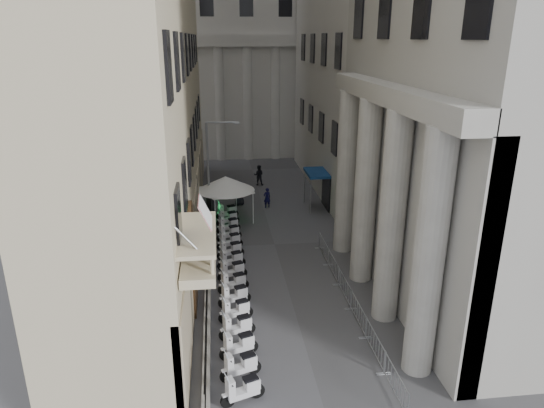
{
  "coord_description": "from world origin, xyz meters",
  "views": [
    {
      "loc": [
        -3.56,
        -9.82,
        12.87
      ],
      "look_at": [
        -0.73,
        14.35,
        4.5
      ],
      "focal_mm": 32.0,
      "sensor_mm": 36.0,
      "label": 1
    }
  ],
  "objects": [
    {
      "name": "far_building",
      "position": [
        0.0,
        48.0,
        15.0
      ],
      "size": [
        22.0,
        10.0,
        30.0
      ],
      "primitive_type": "cube",
      "color": "#BAB7B0",
      "rests_on": "ground"
    },
    {
      "name": "iron_fence",
      "position": [
        -4.3,
        18.0,
        0.0
      ],
      "size": [
        0.3,
        28.0,
        1.4
      ],
      "primitive_type": null,
      "color": "black",
      "rests_on": "ground"
    },
    {
      "name": "blue_awning",
      "position": [
        4.15,
        26.0,
        0.0
      ],
      "size": [
        1.6,
        3.0,
        3.0
      ],
      "primitive_type": null,
      "color": "navy",
      "rests_on": "ground"
    },
    {
      "name": "flag",
      "position": [
        -4.0,
        5.0,
        0.0
      ],
      "size": [
        1.0,
        1.4,
        8.2
      ],
      "primitive_type": null,
      "color": "#9E0C11",
      "rests_on": "ground"
    },
    {
      "name": "scooter_0",
      "position": [
        -2.91,
        4.89,
        0.0
      ],
      "size": [
        1.51,
        0.98,
        1.5
      ],
      "primitive_type": null,
      "rotation": [
        0.0,
        0.0,
        1.9
      ],
      "color": "silver",
      "rests_on": "ground"
    },
    {
      "name": "scooter_1",
      "position": [
        -2.91,
        6.28,
        0.0
      ],
      "size": [
        1.51,
        0.98,
        1.5
      ],
      "primitive_type": null,
      "rotation": [
        0.0,
        0.0,
        1.9
      ],
      "color": "silver",
      "rests_on": "ground"
    },
    {
      "name": "scooter_2",
      "position": [
        -2.91,
        7.67,
        0.0
      ],
      "size": [
        1.51,
        0.98,
        1.5
      ],
      "primitive_type": null,
      "rotation": [
        0.0,
        0.0,
        1.9
      ],
      "color": "silver",
      "rests_on": "ground"
    },
    {
      "name": "scooter_3",
      "position": [
        -2.91,
        9.07,
        0.0
      ],
      "size": [
        1.51,
        0.98,
        1.5
      ],
      "primitive_type": null,
      "rotation": [
        0.0,
        0.0,
        1.9
      ],
      "color": "silver",
      "rests_on": "ground"
    },
    {
      "name": "scooter_4",
      "position": [
        -2.91,
        10.46,
        0.0
      ],
      "size": [
        1.51,
        0.98,
        1.5
      ],
      "primitive_type": null,
      "rotation": [
        0.0,
        0.0,
        1.9
      ],
      "color": "silver",
      "rests_on": "ground"
    },
    {
      "name": "scooter_5",
      "position": [
        -2.91,
        11.85,
        0.0
      ],
      "size": [
        1.51,
        0.98,
        1.5
      ],
      "primitive_type": null,
      "rotation": [
        0.0,
        0.0,
        1.9
      ],
      "color": "silver",
      "rests_on": "ground"
    },
    {
      "name": "scooter_6",
      "position": [
        -2.91,
        13.25,
        0.0
      ],
      "size": [
        1.51,
        0.98,
        1.5
      ],
      "primitive_type": null,
      "rotation": [
        0.0,
        0.0,
        1.9
      ],
      "color": "silver",
      "rests_on": "ground"
    },
    {
      "name": "scooter_7",
      "position": [
        -2.91,
        14.64,
        0.0
      ],
      "size": [
        1.51,
        0.98,
        1.5
      ],
      "primitive_type": null,
      "rotation": [
        0.0,
        0.0,
        1.9
      ],
      "color": "silver",
      "rests_on": "ground"
    },
    {
      "name": "scooter_8",
      "position": [
        -2.91,
        16.03,
        0.0
      ],
      "size": [
        1.51,
        0.98,
        1.5
      ],
      "primitive_type": null,
      "rotation": [
        0.0,
        0.0,
        1.9
      ],
      "color": "silver",
      "rests_on": "ground"
    },
    {
      "name": "scooter_9",
      "position": [
        -2.91,
        17.43,
        0.0
      ],
      "size": [
        1.51,
        0.98,
        1.5
      ],
      "primitive_type": null,
      "rotation": [
        0.0,
        0.0,
        1.9
      ],
      "color": "silver",
      "rests_on": "ground"
    },
    {
      "name": "scooter_10",
      "position": [
        -2.91,
        18.82,
        0.0
      ],
      "size": [
        1.51,
        0.98,
        1.5
      ],
      "primitive_type": null,
      "rotation": [
        0.0,
        0.0,
        1.9
      ],
      "color": "silver",
      "rests_on": "ground"
    },
    {
      "name": "scooter_11",
      "position": [
        -2.91,
        20.21,
        0.0
      ],
      "size": [
        1.51,
        0.98,
        1.5
      ],
      "primitive_type": null,
      "rotation": [
        0.0,
        0.0,
        1.9
      ],
      "color": "silver",
      "rests_on": "ground"
    },
    {
      "name": "scooter_12",
      "position": [
        -2.91,
        21.61,
        0.0
      ],
      "size": [
        1.51,
        0.98,
        1.5
      ],
      "primitive_type": null,
      "rotation": [
        0.0,
        0.0,
        1.9
      ],
      "color": "silver",
      "rests_on": "ground"
    },
    {
      "name": "scooter_13",
      "position": [
        -2.91,
        23.0,
        0.0
      ],
      "size": [
        1.51,
        0.98,
        1.5
      ],
      "primitive_type": null,
      "rotation": [
        0.0,
        0.0,
        1.9
      ],
      "color": "silver",
      "rests_on": "ground"
    },
    {
      "name": "scooter_14",
      "position": [
        -2.91,
        24.39,
        0.0
      ],
      "size": [
        1.51,
        0.98,
        1.5
      ],
      "primitive_type": null,
      "rotation": [
        0.0,
        0.0,
        1.9
      ],
      "color": "silver",
      "rests_on": "ground"
    },
    {
      "name": "barrier_0",
      "position": [
        2.81,
        4.54,
        0.0
      ],
      "size": [
        0.6,
        2.4,
        1.1
      ],
      "primitive_type": null,
      "color": "#A6A9AE",
      "rests_on": "ground"
    },
    {
      "name": "barrier_1",
      "position": [
        2.81,
        7.04,
        0.0
      ],
      "size": [
        0.6,
        2.4,
        1.1
      ],
      "primitive_type": null,
      "color": "#A6A9AE",
      "rests_on": "ground"
    },
    {
      "name": "barrier_2",
      "position": [
        2.81,
        9.54,
        0.0
      ],
      "size": [
        0.6,
        2.4,
        1.1
      ],
      "primitive_type": null,
      "color": "#A6A9AE",
      "rests_on": "ground"
    },
    {
      "name": "barrier_3",
      "position": [
        2.81,
        12.04,
        0.0
      ],
      "size": [
        0.6,
        2.4,
        1.1
      ],
      "primitive_type": null,
      "color": "#A6A9AE",
      "rests_on": "ground"
    },
    {
      "name": "barrier_4",
      "position": [
        2.81,
        14.54,
        0.0
      ],
      "size": [
        0.6,
        2.4,
        1.1
      ],
      "primitive_type": null,
      "color": "#A6A9AE",
      "rests_on": "ground"
    },
    {
      "name": "barrier_5",
      "position": [
        2.81,
        17.04,
        0.0
      ],
      "size": [
        0.6,
        2.4,
        1.1
      ],
      "primitive_type": null,
      "color": "#A6A9AE",
      "rests_on": "ground"
    },
    {
      "name": "security_tent",
      "position": [
        -2.34,
        23.53,
        2.85
      ],
      "size": [
        4.2,
        4.2,
        3.41
      ],
      "color": "silver",
      "rests_on": "ground"
    },
    {
      "name": "street_lamp",
      "position": [
        -3.94,
        23.88,
        4.37
      ],
      "size": [
        2.42,
        0.42,
        7.39
      ],
      "rotation": [
        0.0,
        0.0,
        -0.1
      ],
      "color": "gray",
      "rests_on": "ground"
    },
    {
      "name": "info_kiosk",
      "position": [
        -4.13,
        23.8,
        0.96
      ],
      "size": [
        0.6,
        0.93,
        1.9
      ],
      "rotation": [
        0.0,
        0.0,
        0.41
      ],
      "color": "black",
      "rests_on": "ground"
    },
    {
      "name": "pedestrian_a",
      "position": [
        0.29,
        26.55,
        0.81
      ],
      "size": [
        0.67,
        0.54,
        1.62
      ],
      "primitive_type": "imported",
      "rotation": [
        0.0,
        0.0,
        3.43
      ],
      "color": "black",
      "rests_on": "ground"
    },
    {
      "name": "pedestrian_b",
      "position": [
        0.2,
        32.86,
        0.94
      ],
      "size": [
        1.02,
        0.85,
        1.88
      ],
      "primitive_type": "imported",
      "rotation": [
        0.0,
        0.0,
        2.98
      ],
      "color": "black",
      "rests_on": "ground"
    },
    {
      "name": "pedestrian_c",
      "position": [
        -1.85,
        27.42,
        1.02
      ],
      "size": [
        1.09,
        0.81,
        2.03
      ],
      "primitive_type": "imported",
      "rotation": [
        0.0,
        0.0,
        3.31
      ],
      "color": "black",
      "rests_on": "ground"
    }
  ]
}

